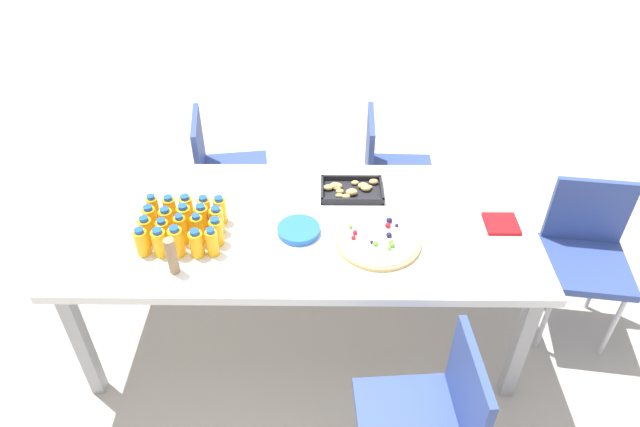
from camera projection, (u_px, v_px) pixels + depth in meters
name	position (u px, v px, depth m)	size (l,w,h in m)	color
ground_plane	(304.00, 326.00, 3.06)	(12.00, 12.00, 0.00)	#B2A899
party_table	(302.00, 232.00, 2.64)	(2.12, 0.94, 0.73)	silver
chair_far_right	(388.00, 168.00, 3.35)	(0.41, 0.41, 0.83)	#33478C
chair_far_left	(222.00, 167.00, 3.35)	(0.45, 0.45, 0.83)	#33478C
chair_near_right	(431.00, 415.00, 2.09)	(0.43, 0.43, 0.83)	#33478C
chair_end	(586.00, 249.00, 2.80)	(0.45, 0.45, 0.83)	#33478C
juice_bottle_0	(142.00, 242.00, 2.40)	(0.06, 0.06, 0.13)	#FBAB14
juice_bottle_1	(160.00, 243.00, 2.40)	(0.06, 0.06, 0.14)	#F9AF14
juice_bottle_2	(177.00, 242.00, 2.39)	(0.06, 0.06, 0.15)	#F9AD14
juice_bottle_3	(196.00, 244.00, 2.39)	(0.06, 0.06, 0.13)	#FBAC14
juice_bottle_4	(212.00, 242.00, 2.40)	(0.05, 0.05, 0.14)	#F9AB14
juice_bottle_5	(147.00, 231.00, 2.45)	(0.06, 0.06, 0.14)	#FAAE14
juice_bottle_6	(163.00, 232.00, 2.45)	(0.06, 0.06, 0.13)	#FAAD14
juice_bottle_7	(181.00, 229.00, 2.45)	(0.05, 0.05, 0.15)	#FBAF14
juice_bottle_8	(198.00, 229.00, 2.45)	(0.05, 0.05, 0.15)	#FBAD14
juice_bottle_9	(216.00, 232.00, 2.45)	(0.06, 0.06, 0.14)	#FAAD14
juice_bottle_10	(150.00, 219.00, 2.52)	(0.06, 0.06, 0.14)	#FAAC14
juice_bottle_11	(167.00, 221.00, 2.51)	(0.06, 0.06, 0.13)	#FAAC14
juice_bottle_12	(185.00, 219.00, 2.51)	(0.06, 0.06, 0.14)	#FAAD14
juice_bottle_13	(202.00, 219.00, 2.51)	(0.06, 0.06, 0.15)	#F9AD14
juice_bottle_14	(217.00, 221.00, 2.51)	(0.06, 0.06, 0.14)	#F9AD14
juice_bottle_15	(154.00, 209.00, 2.56)	(0.05, 0.05, 0.15)	#FAAC14
juice_bottle_16	(170.00, 210.00, 2.57)	(0.06, 0.06, 0.14)	#F9AF14
juice_bottle_17	(187.00, 209.00, 2.57)	(0.06, 0.06, 0.14)	#FAAC14
juice_bottle_18	(205.00, 210.00, 2.57)	(0.06, 0.06, 0.14)	#FAAC14
juice_bottle_19	(220.00, 210.00, 2.57)	(0.06, 0.06, 0.14)	#F9AF14
fruit_pizza	(378.00, 240.00, 2.48)	(0.38, 0.38, 0.05)	tan
snack_tray	(351.00, 190.00, 2.77)	(0.30, 0.20, 0.04)	black
plate_stack	(299.00, 230.00, 2.53)	(0.19, 0.19, 0.03)	blue
napkin_stack	(501.00, 224.00, 2.58)	(0.15, 0.15, 0.02)	red
cardboard_tube	(172.00, 256.00, 2.30)	(0.04, 0.04, 0.17)	#9E7A56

